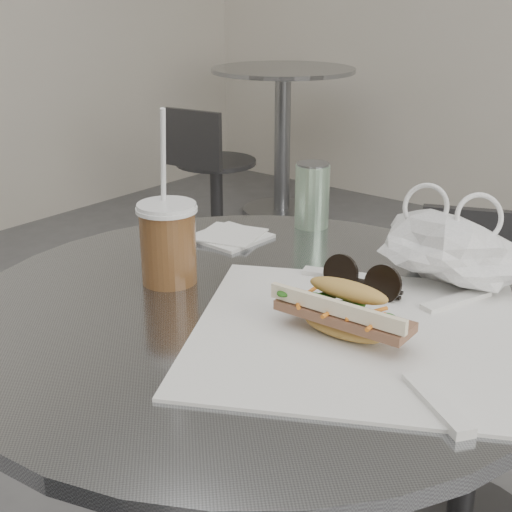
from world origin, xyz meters
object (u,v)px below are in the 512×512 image
Objects in this scene: sunglasses at (362,281)px; drink_can at (312,195)px; bg_table at (283,124)px; banh_mi at (345,311)px; iced_coffee at (168,242)px; cafe_table at (255,482)px; bg_chair at (212,190)px; chair_far at (473,397)px.

sunglasses is 0.29m from drink_can.
bg_table is 6.78× the size of drink_can.
banh_mi is 0.41m from drink_can.
iced_coffee reaches higher than banh_mi.
cafe_table reaches higher than bg_chair.
cafe_table and bg_table have the same top height.
cafe_table is 2.72m from bg_table.
chair_far is 0.86m from iced_coffee.
chair_far is 5.97× the size of sunglasses.
iced_coffee is (1.46, -2.21, 0.33)m from bg_table.
chair_far reaches higher than bg_chair.
iced_coffee is 2.11× the size of sunglasses.
cafe_table is at bearing 175.31° from banh_mi.
bg_chair is at bearing -80.17° from bg_table.
iced_coffee is at bearing 178.76° from banh_mi.
banh_mi is (0.14, -0.01, 0.31)m from cafe_table.
drink_can is at bearing 87.02° from iced_coffee.
iced_coffee is 2.20× the size of drink_can.
iced_coffee is 0.32m from drink_can.
drink_can is (0.02, 0.32, -0.00)m from iced_coffee.
bg_table is 2.42m from drink_can.
bg_chair is (-1.55, 0.88, -0.01)m from chair_far.
banh_mi is 0.85× the size of iced_coffee.
cafe_table is 1.17× the size of bg_chair.
sunglasses is (1.69, -2.08, 0.29)m from bg_table.
bg_chair is 2.30m from banh_mi.
drink_can is at bearing 127.66° from banh_mi.
cafe_table is 6.96× the size of drink_can.
chair_far is 2.83× the size of iced_coffee.
banh_mi reaches higher than bg_table.
banh_mi is (0.08, -0.67, 0.47)m from chair_far.
banh_mi is at bearing -50.03° from drink_can.
iced_coffee is at bearing 49.90° from chair_far.
bg_table is at bearing 92.19° from bg_chair.
banh_mi reaches higher than sunglasses.
drink_can is (1.36, -1.24, 0.50)m from bg_chair.
bg_table is 3.65× the size of banh_mi.
iced_coffee is at bearing -92.98° from drink_can.
bg_table is 2.67m from iced_coffee.
sunglasses is (0.03, -0.54, 0.45)m from chair_far.
bg_table is 3.08× the size of iced_coffee.
chair_far is 0.63m from drink_can.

